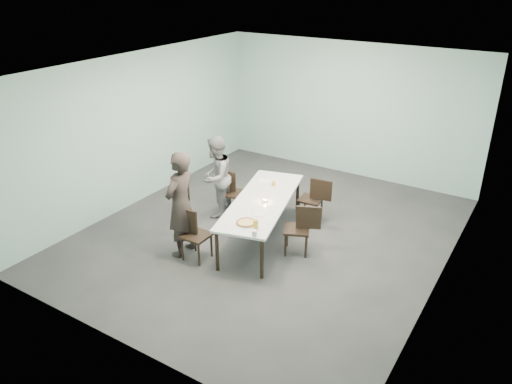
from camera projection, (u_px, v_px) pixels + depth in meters
The scene contains 16 objects.
ground at pixel (268, 233), 9.13m from camera, with size 7.00×7.00×0.00m, color #333335.
room_shell at pixel (270, 127), 8.29m from camera, with size 6.02×7.02×3.01m.
table at pixel (262, 203), 8.71m from camera, with size 1.53×2.74×0.75m.
chair_near_left at pixel (192, 231), 8.20m from camera, with size 0.61×0.42×0.87m.
chair_far_left at pixel (231, 189), 9.68m from camera, with size 0.65×0.50×0.87m.
chair_near_right at pixel (302, 226), 8.33m from camera, with size 0.65×0.55×0.87m.
chair_far_right at pixel (315, 197), 9.38m from camera, with size 0.63×0.46×0.87m.
diner_near at pixel (180, 204), 8.15m from camera, with size 0.66×0.44×1.82m, color black.
diner_far at pixel (216, 177), 9.51m from camera, with size 0.77×0.60×1.59m, color gray.
pizza at pixel (246, 223), 7.88m from camera, with size 0.34×0.34×0.04m.
side_plate at pixel (259, 214), 8.17m from camera, with size 0.18×0.18×0.01m, color white.
beer_glass at pixel (256, 224), 7.71m from camera, with size 0.08×0.08×0.15m, color #BB8E29.
water_tumbler at pixel (254, 233), 7.52m from camera, with size 0.08×0.08×0.09m, color silver.
tealight at pixel (265, 201), 8.59m from camera, with size 0.06×0.06×0.05m.
amber_tumbler at pixel (273, 184), 9.23m from camera, with size 0.07×0.07×0.08m, color #BB8E29.
menu at pixel (265, 181), 9.44m from camera, with size 0.30×0.22×0.01m, color silver.
Camera 1 is at (4.04, -6.89, 4.50)m, focal length 35.00 mm.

